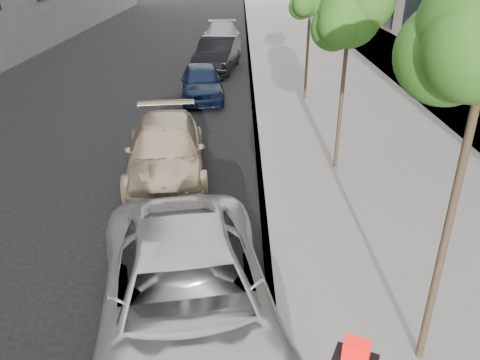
{
  "coord_description": "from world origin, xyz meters",
  "views": [
    {
      "loc": [
        0.66,
        -3.37,
        5.27
      ],
      "look_at": [
        0.66,
        4.37,
        1.5
      ],
      "focal_mm": 35.0,
      "sensor_mm": 36.0,
      "label": 1
    }
  ],
  "objects_px": {
    "sedan_blue": "(202,82)",
    "sedan_rear": "(222,37)",
    "minivan": "(187,298)",
    "sedan_black": "(217,54)",
    "tree_mid": "(351,16)",
    "suv": "(166,151)"
  },
  "relations": [
    {
      "from": "sedan_blue",
      "to": "sedan_rear",
      "type": "height_order",
      "value": "sedan_rear"
    },
    {
      "from": "sedan_rear",
      "to": "minivan",
      "type": "bearing_deg",
      "value": -90.89
    },
    {
      "from": "sedan_black",
      "to": "tree_mid",
      "type": "bearing_deg",
      "value": -65.01
    },
    {
      "from": "sedan_blue",
      "to": "sedan_black",
      "type": "bearing_deg",
      "value": 79.2
    },
    {
      "from": "minivan",
      "to": "sedan_black",
      "type": "height_order",
      "value": "sedan_black"
    },
    {
      "from": "sedan_rear",
      "to": "sedan_blue",
      "type": "bearing_deg",
      "value": -94.07
    },
    {
      "from": "sedan_blue",
      "to": "minivan",
      "type": "bearing_deg",
      "value": -92.68
    },
    {
      "from": "minivan",
      "to": "sedan_blue",
      "type": "bearing_deg",
      "value": 83.35
    },
    {
      "from": "tree_mid",
      "to": "sedan_blue",
      "type": "height_order",
      "value": "tree_mid"
    },
    {
      "from": "suv",
      "to": "sedan_rear",
      "type": "distance_m",
      "value": 17.81
    },
    {
      "from": "tree_mid",
      "to": "sedan_blue",
      "type": "distance_m",
      "value": 8.73
    },
    {
      "from": "suv",
      "to": "sedan_blue",
      "type": "xyz_separation_m",
      "value": [
        0.39,
        7.25,
        -0.03
      ]
    },
    {
      "from": "tree_mid",
      "to": "suv",
      "type": "relative_size",
      "value": 0.97
    },
    {
      "from": "tree_mid",
      "to": "suv",
      "type": "distance_m",
      "value": 5.53
    },
    {
      "from": "tree_mid",
      "to": "sedan_rear",
      "type": "height_order",
      "value": "tree_mid"
    },
    {
      "from": "sedan_black",
      "to": "sedan_rear",
      "type": "distance_m",
      "value": 5.58
    },
    {
      "from": "sedan_rear",
      "to": "suv",
      "type": "bearing_deg",
      "value": -94.31
    },
    {
      "from": "minivan",
      "to": "sedan_blue",
      "type": "height_order",
      "value": "minivan"
    },
    {
      "from": "suv",
      "to": "sedan_blue",
      "type": "distance_m",
      "value": 7.26
    },
    {
      "from": "suv",
      "to": "sedan_rear",
      "type": "bearing_deg",
      "value": 80.35
    },
    {
      "from": "sedan_black",
      "to": "suv",
      "type": "bearing_deg",
      "value": -85.81
    },
    {
      "from": "sedan_black",
      "to": "minivan",
      "type": "bearing_deg",
      "value": -80.98
    }
  ]
}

